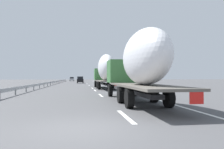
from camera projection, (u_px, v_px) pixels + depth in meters
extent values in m
plane|color=#4C4C4F|center=(80.00, 85.00, 46.45)|extent=(260.00, 260.00, 0.00)
cube|color=white|center=(125.00, 116.00, 9.13)|extent=(3.20, 0.20, 0.01)
cube|color=white|center=(101.00, 95.00, 19.80)|extent=(3.20, 0.20, 0.01)
cube|color=white|center=(95.00, 90.00, 27.21)|extent=(3.20, 0.20, 0.01)
cube|color=white|center=(92.00, 88.00, 33.09)|extent=(3.20, 0.20, 0.01)
cube|color=white|center=(89.00, 85.00, 44.82)|extent=(3.20, 0.20, 0.01)
cube|color=white|center=(87.00, 84.00, 57.18)|extent=(3.20, 0.20, 0.01)
cube|color=white|center=(86.00, 83.00, 62.13)|extent=(3.20, 0.20, 0.01)
cube|color=white|center=(103.00, 84.00, 52.21)|extent=(110.00, 0.20, 0.01)
cube|color=#387038|center=(102.00, 74.00, 36.71)|extent=(2.40, 2.50, 1.90)
cube|color=black|center=(101.00, 72.00, 37.80)|extent=(0.08, 2.12, 0.80)
cube|color=#262628|center=(104.00, 84.00, 33.68)|extent=(11.17, 0.70, 0.24)
cube|color=#59544C|center=(106.00, 81.00, 30.69)|extent=(9.74, 2.50, 0.12)
ellipsoid|color=white|center=(106.00, 67.00, 31.04)|extent=(7.33, 2.20, 3.69)
cube|color=red|center=(117.00, 84.00, 26.00)|extent=(0.04, 0.56, 0.56)
cylinder|color=black|center=(95.00, 84.00, 36.52)|extent=(1.04, 0.30, 1.04)
cylinder|color=black|center=(108.00, 84.00, 36.85)|extent=(1.04, 0.30, 1.04)
cylinder|color=black|center=(98.00, 85.00, 31.71)|extent=(1.04, 0.35, 1.04)
cylinder|color=black|center=(113.00, 85.00, 32.03)|extent=(1.04, 0.35, 1.04)
cylinder|color=black|center=(99.00, 86.00, 29.33)|extent=(1.04, 0.35, 1.04)
cylinder|color=black|center=(115.00, 86.00, 29.65)|extent=(1.04, 0.35, 1.04)
cube|color=#387038|center=(123.00, 71.00, 18.87)|extent=(2.40, 2.50, 1.90)
cube|color=black|center=(120.00, 66.00, 19.97)|extent=(0.08, 2.12, 0.80)
cube|color=#262628|center=(131.00, 91.00, 15.88)|extent=(11.08, 0.70, 0.24)
cube|color=#59544C|center=(143.00, 86.00, 12.90)|extent=(9.65, 2.50, 0.12)
ellipsoid|color=white|center=(145.00, 57.00, 12.55)|extent=(6.33, 2.20, 3.19)
cube|color=red|center=(197.00, 97.00, 8.26)|extent=(0.04, 0.56, 0.56)
cylinder|color=black|center=(110.00, 90.00, 18.69)|extent=(1.04, 0.30, 1.04)
cylinder|color=black|center=(135.00, 90.00, 19.01)|extent=(1.04, 0.30, 1.04)
cylinder|color=black|center=(121.00, 95.00, 13.92)|extent=(1.04, 0.35, 1.04)
cylinder|color=black|center=(154.00, 94.00, 14.24)|extent=(1.04, 0.35, 1.04)
cylinder|color=black|center=(129.00, 98.00, 11.55)|extent=(1.04, 0.35, 1.04)
cylinder|color=black|center=(169.00, 98.00, 11.87)|extent=(1.04, 0.35, 1.04)
cube|color=black|center=(80.00, 81.00, 61.37)|extent=(4.16, 1.81, 0.84)
cube|color=black|center=(80.00, 78.00, 61.07)|extent=(2.29, 1.59, 0.72)
cylinder|color=black|center=(77.00, 82.00, 62.52)|extent=(0.64, 0.22, 0.64)
cylinder|color=black|center=(83.00, 82.00, 62.76)|extent=(0.64, 0.22, 0.64)
cylinder|color=black|center=(77.00, 82.00, 59.97)|extent=(0.64, 0.22, 0.64)
cylinder|color=black|center=(83.00, 82.00, 60.20)|extent=(0.64, 0.22, 0.64)
cube|color=red|center=(80.00, 80.00, 88.10)|extent=(4.15, 1.79, 0.84)
cube|color=black|center=(80.00, 78.00, 87.81)|extent=(2.28, 1.57, 0.83)
cylinder|color=black|center=(78.00, 81.00, 89.25)|extent=(0.64, 0.22, 0.64)
cylinder|color=black|center=(82.00, 81.00, 89.49)|extent=(0.64, 0.22, 0.64)
cylinder|color=black|center=(78.00, 81.00, 86.71)|extent=(0.64, 0.22, 0.64)
cylinder|color=black|center=(82.00, 81.00, 86.94)|extent=(0.64, 0.22, 0.64)
cube|color=#ADB2B7|center=(72.00, 79.00, 95.75)|extent=(4.28, 1.83, 0.84)
cube|color=black|center=(72.00, 78.00, 95.45)|extent=(2.35, 1.61, 0.63)
cylinder|color=black|center=(70.00, 80.00, 96.94)|extent=(0.64, 0.22, 0.64)
cylinder|color=black|center=(74.00, 80.00, 97.18)|extent=(0.64, 0.22, 0.64)
cylinder|color=black|center=(70.00, 80.00, 94.32)|extent=(0.64, 0.22, 0.64)
cylinder|color=black|center=(74.00, 80.00, 94.56)|extent=(0.64, 0.22, 0.64)
cylinder|color=gray|center=(109.00, 80.00, 50.49)|extent=(0.10, 0.10, 2.22)
cube|color=#2D569E|center=(109.00, 73.00, 50.51)|extent=(0.06, 0.90, 0.70)
cylinder|color=#472D19|center=(152.00, 82.00, 31.34)|extent=(0.39, 0.39, 1.92)
cone|color=#1E5B23|center=(151.00, 61.00, 31.39)|extent=(3.92, 3.92, 4.27)
cylinder|color=#472D19|center=(129.00, 81.00, 52.33)|extent=(0.34, 0.34, 1.71)
cone|color=#286B2D|center=(129.00, 68.00, 52.37)|extent=(3.00, 3.00, 4.52)
cylinder|color=#472D19|center=(132.00, 81.00, 54.52)|extent=(0.29, 0.29, 1.48)
cone|color=#286B2D|center=(132.00, 67.00, 54.56)|extent=(2.68, 2.68, 5.35)
cube|color=#9EA0A5|center=(53.00, 82.00, 48.55)|extent=(94.00, 0.06, 0.32)
cube|color=slate|center=(15.00, 92.00, 20.25)|extent=(0.10, 0.10, 0.60)
cube|color=slate|center=(26.00, 89.00, 24.29)|extent=(0.10, 0.10, 0.60)
cube|color=slate|center=(34.00, 88.00, 28.33)|extent=(0.10, 0.10, 0.60)
cube|color=slate|center=(40.00, 86.00, 32.37)|extent=(0.10, 0.10, 0.60)
cube|color=slate|center=(44.00, 85.00, 36.42)|extent=(0.10, 0.10, 0.60)
cube|color=slate|center=(48.00, 85.00, 40.46)|extent=(0.10, 0.10, 0.60)
cube|color=slate|center=(50.00, 84.00, 44.50)|extent=(0.10, 0.10, 0.60)
cube|color=slate|center=(53.00, 83.00, 48.54)|extent=(0.10, 0.10, 0.60)
cube|color=slate|center=(55.00, 83.00, 52.58)|extent=(0.10, 0.10, 0.60)
cube|color=slate|center=(57.00, 83.00, 56.63)|extent=(0.10, 0.10, 0.60)
cube|color=slate|center=(58.00, 82.00, 60.67)|extent=(0.10, 0.10, 0.60)
cube|color=slate|center=(60.00, 82.00, 64.71)|extent=(0.10, 0.10, 0.60)
cube|color=slate|center=(61.00, 82.00, 68.75)|extent=(0.10, 0.10, 0.60)
cube|color=slate|center=(62.00, 81.00, 72.80)|extent=(0.10, 0.10, 0.60)
cube|color=slate|center=(63.00, 81.00, 76.84)|extent=(0.10, 0.10, 0.60)
cube|color=slate|center=(64.00, 81.00, 80.88)|extent=(0.10, 0.10, 0.60)
cube|color=slate|center=(64.00, 81.00, 84.92)|extent=(0.10, 0.10, 0.60)
cube|color=slate|center=(65.00, 81.00, 88.96)|extent=(0.10, 0.10, 0.60)
cube|color=slate|center=(66.00, 81.00, 93.01)|extent=(0.10, 0.10, 0.60)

